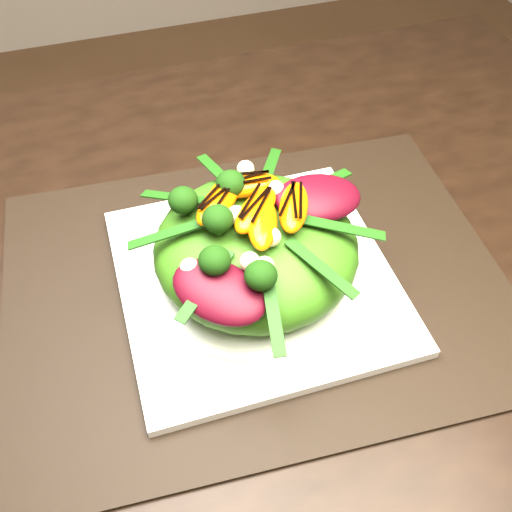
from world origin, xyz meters
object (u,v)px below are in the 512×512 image
object	(u,v)px
dining_table	(11,361)
lettuce_mound	(256,247)
orange_segment	(245,199)
placemat	(256,283)
salad_bowl	(256,271)
plate_base	(256,279)

from	to	relation	value
dining_table	lettuce_mound	world-z (taller)	dining_table
lettuce_mound	orange_segment	distance (m)	0.05
placemat	salad_bowl	size ratio (longest dim) A/B	2.43
orange_segment	plate_base	bearing A→B (deg)	-78.04
dining_table	placemat	size ratio (longest dim) A/B	3.10
salad_bowl	orange_segment	bearing A→B (deg)	101.96
placemat	salad_bowl	bearing A→B (deg)	0.00
dining_table	salad_bowl	world-z (taller)	dining_table
salad_bowl	dining_table	bearing A→B (deg)	-179.36
dining_table	salad_bowl	xyz separation A→B (m)	(0.26, 0.00, 0.04)
dining_table	plate_base	world-z (taller)	dining_table
dining_table	orange_segment	distance (m)	0.28
salad_bowl	lettuce_mound	size ratio (longest dim) A/B	1.05
dining_table	lettuce_mound	bearing A→B (deg)	0.64
plate_base	lettuce_mound	bearing A→B (deg)	90.00
salad_bowl	lettuce_mound	world-z (taller)	lettuce_mound
dining_table	placemat	world-z (taller)	dining_table
plate_base	orange_segment	distance (m)	0.10
placemat	salad_bowl	xyz separation A→B (m)	(0.00, 0.00, 0.02)
dining_table	lettuce_mound	size ratio (longest dim) A/B	7.92
orange_segment	lettuce_mound	bearing A→B (deg)	-78.04
plate_base	dining_table	bearing A→B (deg)	-179.36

